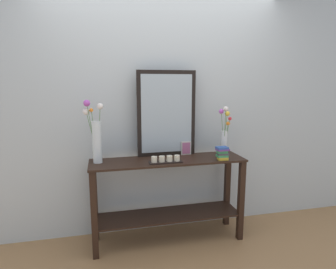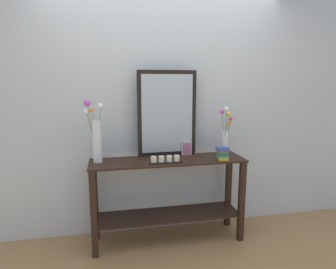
% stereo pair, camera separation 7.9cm
% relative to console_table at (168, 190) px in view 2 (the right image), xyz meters
% --- Properties ---
extents(ground_plane, '(7.00, 6.00, 0.02)m').
position_rel_console_table_xyz_m(ground_plane, '(0.00, 0.00, -0.55)').
color(ground_plane, '#997047').
extents(wall_back, '(6.40, 0.08, 2.70)m').
position_rel_console_table_xyz_m(wall_back, '(0.00, 0.32, 0.81)').
color(wall_back, '#B2BCC1').
rests_on(wall_back, ground).
extents(console_table, '(1.53, 0.41, 0.86)m').
position_rel_console_table_xyz_m(console_table, '(0.00, 0.00, 0.00)').
color(console_table, black).
rests_on(console_table, ground).
extents(mirror_leaning, '(0.61, 0.03, 0.87)m').
position_rel_console_table_xyz_m(mirror_leaning, '(0.03, 0.17, 0.76)').
color(mirror_leaning, black).
rests_on(mirror_leaning, console_table).
extents(tall_vase_left, '(0.19, 0.12, 0.60)m').
position_rel_console_table_xyz_m(tall_vase_left, '(-0.68, 0.05, 0.58)').
color(tall_vase_left, silver).
rests_on(tall_vase_left, console_table).
extents(vase_right, '(0.17, 0.20, 0.52)m').
position_rel_console_table_xyz_m(vase_right, '(0.61, 0.04, 0.55)').
color(vase_right, silver).
rests_on(vase_right, console_table).
extents(candle_tray, '(0.32, 0.09, 0.07)m').
position_rel_console_table_xyz_m(candle_tray, '(-0.05, -0.11, 0.35)').
color(candle_tray, black).
rests_on(candle_tray, console_table).
extents(picture_frame_small, '(0.11, 0.01, 0.14)m').
position_rel_console_table_xyz_m(picture_frame_small, '(0.23, 0.14, 0.39)').
color(picture_frame_small, '#B7B2AD').
rests_on(picture_frame_small, console_table).
extents(book_stack, '(0.13, 0.10, 0.13)m').
position_rel_console_table_xyz_m(book_stack, '(0.52, -0.13, 0.39)').
color(book_stack, gold).
rests_on(book_stack, console_table).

